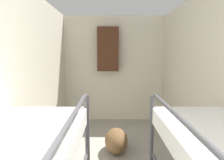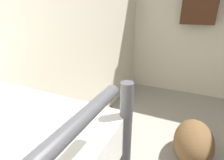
{
  "view_description": "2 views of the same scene",
  "coord_description": "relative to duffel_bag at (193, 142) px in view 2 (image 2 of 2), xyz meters",
  "views": [
    {
      "loc": [
        -0.09,
        0.45,
        1.45
      ],
      "look_at": [
        -0.07,
        2.98,
        1.11
      ],
      "focal_mm": 32.0,
      "sensor_mm": 36.0,
      "label": 1
    },
    {
      "loc": [
        -0.14,
        1.82,
        1.27
      ],
      "look_at": [
        -0.64,
        2.89,
        0.8
      ],
      "focal_mm": 28.0,
      "sensor_mm": 36.0,
      "label": 2
    }
  ],
  "objects": [
    {
      "name": "wall_back",
      "position": [
        -0.0,
        1.49,
        0.95
      ],
      "size": [
        2.24,
        0.06,
        2.24
      ],
      "color": "beige",
      "rests_on": "ground_plane"
    },
    {
      "name": "duffel_bag",
      "position": [
        0.0,
        0.0,
        0.0
      ],
      "size": [
        0.34,
        0.53,
        0.34
      ],
      "color": "brown",
      "rests_on": "ground_plane"
    }
  ]
}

